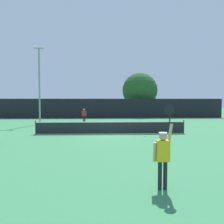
{
  "coord_description": "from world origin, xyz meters",
  "views": [
    {
      "loc": [
        -0.65,
        -17.67,
        2.64
      ],
      "look_at": [
        0.34,
        5.61,
        1.43
      ],
      "focal_mm": 36.3,
      "sensor_mm": 36.0,
      "label": 1
    }
  ],
  "objects": [
    {
      "name": "large_tree",
      "position": [
        5.56,
        19.76,
        4.27
      ],
      "size": [
        5.79,
        5.79,
        7.18
      ],
      "color": "brown",
      "rests_on": "ground"
    },
    {
      "name": "tennis_net",
      "position": [
        0.0,
        0.0,
        0.51
      ],
      "size": [
        11.73,
        0.08,
        1.07
      ],
      "color": "#232328",
      "rests_on": "ground"
    },
    {
      "name": "player_serving",
      "position": [
        1.14,
        -11.14,
        1.12
      ],
      "size": [
        0.67,
        0.4,
        2.55
      ],
      "color": "yellow",
      "rests_on": "ground"
    },
    {
      "name": "player_receiving",
      "position": [
        -2.84,
        9.46,
        0.97
      ],
      "size": [
        0.57,
        0.23,
        1.59
      ],
      "rotation": [
        0.0,
        0.0,
        3.14
      ],
      "color": "red",
      "rests_on": "ground"
    },
    {
      "name": "perimeter_fence",
      "position": [
        0.0,
        15.97,
        1.43
      ],
      "size": [
        34.92,
        0.12,
        2.87
      ],
      "primitive_type": "cube",
      "color": "black",
      "rests_on": "ground"
    },
    {
      "name": "light_pole",
      "position": [
        -7.61,
        7.74,
        4.88
      ],
      "size": [
        1.18,
        0.28,
        8.61
      ],
      "color": "gray",
      "rests_on": "ground"
    },
    {
      "name": "ground_plane",
      "position": [
        0.0,
        0.0,
        0.0
      ],
      "size": [
        120.0,
        120.0,
        0.0
      ],
      "primitive_type": "plane",
      "color": "#387F4C"
    },
    {
      "name": "parked_car_near",
      "position": [
        6.08,
        21.85,
        0.78
      ],
      "size": [
        2.4,
        4.4,
        1.69
      ],
      "rotation": [
        0.0,
        0.0,
        -0.12
      ],
      "color": "navy",
      "rests_on": "ground"
    },
    {
      "name": "tennis_ball",
      "position": [
        2.42,
        -1.53,
        0.03
      ],
      "size": [
        0.07,
        0.07,
        0.07
      ],
      "primitive_type": "sphere",
      "color": "#CCE033",
      "rests_on": "ground"
    }
  ]
}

